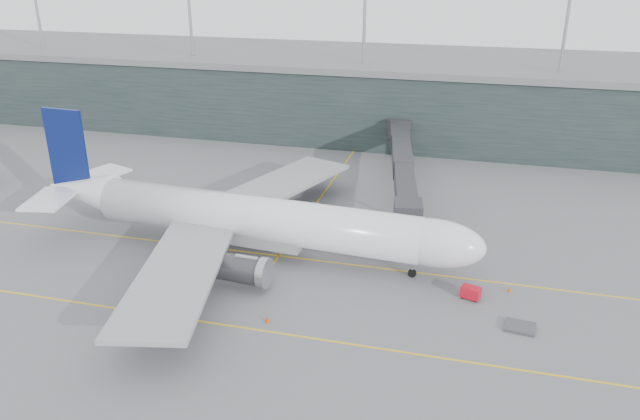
# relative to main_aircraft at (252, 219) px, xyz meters

# --- Properties ---
(ground) EXTENTS (320.00, 320.00, 0.00)m
(ground) POSITION_rel_main_aircraft_xyz_m (-1.69, 3.87, -4.55)
(ground) COLOR slate
(ground) RESTS_ON ground
(taxiline_a) EXTENTS (160.00, 0.25, 0.02)m
(taxiline_a) POSITION_rel_main_aircraft_xyz_m (-1.69, -0.13, -4.54)
(taxiline_a) COLOR yellow
(taxiline_a) RESTS_ON ground
(taxiline_b) EXTENTS (160.00, 0.25, 0.02)m
(taxiline_b) POSITION_rel_main_aircraft_xyz_m (-1.69, -16.13, -4.54)
(taxiline_b) COLOR yellow
(taxiline_b) RESTS_ON ground
(taxiline_lead_main) EXTENTS (0.25, 60.00, 0.02)m
(taxiline_lead_main) POSITION_rel_main_aircraft_xyz_m (3.31, 23.87, -4.54)
(taxiline_lead_main) COLOR yellow
(taxiline_lead_main) RESTS_ON ground
(terminal) EXTENTS (240.00, 36.00, 29.00)m
(terminal) POSITION_rel_main_aircraft_xyz_m (-1.70, 61.87, 3.07)
(terminal) COLOR #1E2929
(terminal) RESTS_ON ground
(main_aircraft) EXTENTS (57.87, 54.29, 16.23)m
(main_aircraft) POSITION_rel_main_aircraft_xyz_m (0.00, 0.00, 0.00)
(main_aircraft) COLOR white
(main_aircraft) RESTS_ON ground
(jet_bridge) EXTENTS (10.96, 44.94, 6.87)m
(jet_bridge) POSITION_rel_main_aircraft_xyz_m (15.33, 28.65, 0.59)
(jet_bridge) COLOR #28292D
(jet_bridge) RESTS_ON ground
(gse_cart) EXTENTS (2.30, 1.82, 1.37)m
(gse_cart) POSITION_rel_main_aircraft_xyz_m (26.59, -4.51, -3.79)
(gse_cart) COLOR red
(gse_cart) RESTS_ON ground
(baggage_dolly) EXTENTS (3.20, 2.68, 0.29)m
(baggage_dolly) POSITION_rel_main_aircraft_xyz_m (31.62, -9.17, -4.38)
(baggage_dolly) COLOR #3B3C40
(baggage_dolly) RESTS_ON ground
(uld_a) EXTENTS (2.34, 1.91, 2.05)m
(uld_a) POSITION_rel_main_aircraft_xyz_m (-7.31, 12.92, -3.48)
(uld_a) COLOR #343338
(uld_a) RESTS_ON ground
(uld_b) EXTENTS (2.56, 2.30, 1.93)m
(uld_b) POSITION_rel_main_aircraft_xyz_m (-5.36, 15.18, -3.54)
(uld_b) COLOR #343338
(uld_b) RESTS_ON ground
(uld_c) EXTENTS (2.27, 1.93, 1.86)m
(uld_c) POSITION_rel_main_aircraft_xyz_m (-0.89, 13.66, -3.57)
(uld_c) COLOR #343338
(uld_c) RESTS_ON ground
(cone_nose) EXTENTS (0.45, 0.45, 0.71)m
(cone_nose) POSITION_rel_main_aircraft_xyz_m (30.71, -1.90, -4.20)
(cone_nose) COLOR #CB4D0B
(cone_nose) RESTS_ON ground
(cone_wing_stbd) EXTENTS (0.49, 0.49, 0.77)m
(cone_wing_stbd) POSITION_rel_main_aircraft_xyz_m (6.88, -14.54, -4.17)
(cone_wing_stbd) COLOR #CB3A0B
(cone_wing_stbd) RESTS_ON ground
(cone_wing_port) EXTENTS (0.42, 0.42, 0.67)m
(cone_wing_port) POSITION_rel_main_aircraft_xyz_m (5.24, 16.32, -4.22)
(cone_wing_port) COLOR #DF3F0C
(cone_wing_port) RESTS_ON ground
(cone_tail) EXTENTS (0.41, 0.41, 0.65)m
(cone_tail) POSITION_rel_main_aircraft_xyz_m (-10.56, -5.62, -4.23)
(cone_tail) COLOR #DB460C
(cone_tail) RESTS_ON ground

